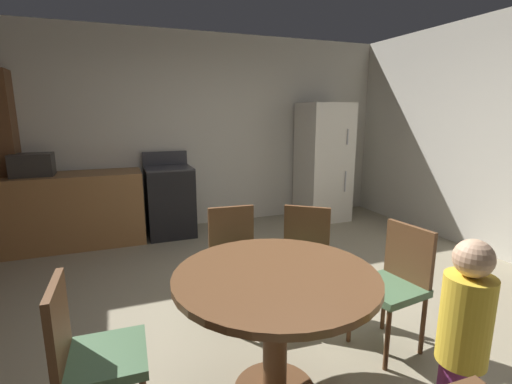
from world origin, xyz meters
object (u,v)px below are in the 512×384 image
at_px(chair_west, 88,352).
at_px(microwave, 32,165).
at_px(dining_table, 276,300).
at_px(chair_north, 235,254).
at_px(refrigerator, 323,162).
at_px(person_child, 462,346).
at_px(oven_range, 170,201).
at_px(chair_east, 395,279).
at_px(chair_northeast, 304,254).

bearing_deg(chair_west, microwave, 104.64).
relative_size(dining_table, chair_north, 1.31).
distance_m(microwave, dining_table, 3.60).
relative_size(refrigerator, chair_north, 2.02).
bearing_deg(chair_north, refrigerator, 139.61).
xyz_separation_m(microwave, person_child, (2.32, -3.82, -0.45)).
bearing_deg(person_child, oven_range, -32.82).
distance_m(chair_west, chair_east, 1.93).
height_order(refrigerator, person_child, refrigerator).
distance_m(oven_range, dining_table, 3.17).
bearing_deg(dining_table, refrigerator, 55.03).
relative_size(microwave, person_child, 0.40).
xyz_separation_m(refrigerator, chair_west, (-3.14, -3.08, -0.38)).
bearing_deg(refrigerator, chair_northeast, -124.00).
distance_m(oven_range, chair_north, 2.21).
bearing_deg(oven_range, chair_west, -104.86).
distance_m(oven_range, chair_northeast, 2.51).
bearing_deg(person_child, chair_west, 22.50).
bearing_deg(person_child, dining_table, 0.00).
bearing_deg(oven_range, chair_east, -70.12).
distance_m(dining_table, chair_west, 0.97).
bearing_deg(chair_northeast, chair_east, 67.69).
xyz_separation_m(dining_table, chair_north, (0.07, 0.97, -0.10)).
relative_size(refrigerator, person_child, 1.61).
height_order(dining_table, chair_west, chair_west).
height_order(chair_north, person_child, person_child).
bearing_deg(chair_northeast, microwave, -98.70).
height_order(microwave, chair_west, microwave).
bearing_deg(oven_range, refrigerator, -1.33).
xyz_separation_m(oven_range, person_child, (0.78, -3.82, 0.11)).
height_order(chair_west, chair_north, same).
bearing_deg(dining_table, chair_northeast, 52.20).
bearing_deg(person_child, refrigerator, -66.50).
relative_size(dining_table, chair_northeast, 1.31).
bearing_deg(oven_range, dining_table, -87.51).
relative_size(microwave, dining_table, 0.39).
xyz_separation_m(dining_table, chair_northeast, (0.59, 0.77, -0.10)).
bearing_deg(chair_northeast, dining_table, 0.00).
height_order(dining_table, person_child, person_child).
relative_size(chair_east, person_child, 0.80).
bearing_deg(chair_north, chair_northeast, 73.15).
xyz_separation_m(chair_west, chair_northeast, (1.56, 0.73, 0.00)).
distance_m(dining_table, person_child, 0.92).
bearing_deg(person_child, microwave, -13.06).
distance_m(chair_northeast, chair_east, 0.74).
bearing_deg(person_child, chair_north, -24.92).
bearing_deg(oven_range, microwave, -179.87).
bearing_deg(chair_north, microwave, -137.35).
height_order(oven_range, chair_north, oven_range).
distance_m(refrigerator, dining_table, 3.80).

